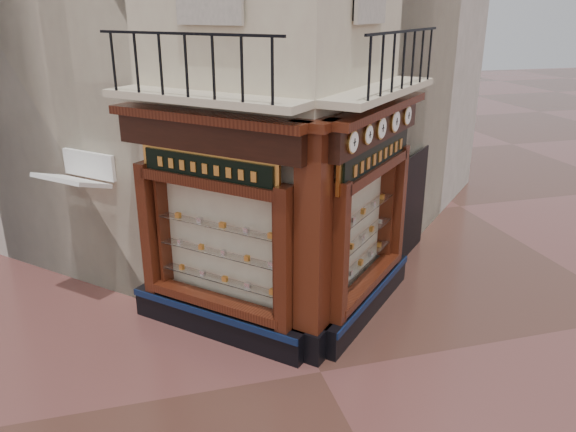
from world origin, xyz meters
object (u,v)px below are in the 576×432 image
object	(u,v)px
corner_pilaster	(313,249)
signboard_left	(207,168)
clock_c	(381,128)
clock_d	(395,121)
clock_e	(407,115)
signboard_right	(377,156)
clock_a	(353,142)
awning	(88,299)
clock_b	(368,134)

from	to	relation	value
corner_pilaster	signboard_left	xyz separation A→B (m)	(-1.46, 1.01, 1.15)
clock_c	clock_d	world-z (taller)	clock_d
clock_e	signboard_left	distance (m)	3.95
corner_pilaster	signboard_right	xyz separation A→B (m)	(1.46, 1.01, 1.15)
clock_a	clock_d	world-z (taller)	clock_d
clock_a	awning	distance (m)	6.42
clock_a	signboard_left	size ratio (longest dim) A/B	0.18
awning	signboard_right	xyz separation A→B (m)	(5.20, -2.02, 3.10)
clock_a	clock_b	bearing A→B (deg)	0.00
clock_e	clock_a	bearing A→B (deg)	180.00
signboard_left	signboard_right	xyz separation A→B (m)	(2.92, 0.00, -0.00)
signboard_right	clock_b	bearing A→B (deg)	-171.48
clock_a	clock_c	world-z (taller)	clock_c
corner_pilaster	clock_b	xyz separation A→B (m)	(1.02, 0.41, 1.67)
corner_pilaster	clock_b	bearing A→B (deg)	-22.88
clock_e	signboard_left	bearing A→B (deg)	146.21
awning	clock_b	bearing A→B (deg)	-163.85
corner_pilaster	clock_c	size ratio (longest dim) A/B	10.33
clock_e	corner_pilaster	bearing A→B (deg)	171.73
clock_a	clock_e	xyz separation A→B (m)	(1.79, 1.79, 0.00)
clock_e	signboard_right	bearing A→B (deg)	174.68
clock_d	corner_pilaster	bearing A→B (deg)	169.36
clock_e	signboard_right	distance (m)	1.30
clock_b	clock_c	size ratio (longest dim) A/B	0.85
clock_d	clock_c	bearing A→B (deg)	-180.00
clock_c	awning	bearing A→B (deg)	111.84
awning	clock_a	bearing A→B (deg)	-170.19
corner_pilaster	clock_b	distance (m)	2.00
clock_e	clock_b	bearing A→B (deg)	180.00
clock_c	awning	xyz separation A→B (m)	(-5.17, 2.21, -3.62)
corner_pilaster	clock_a	world-z (taller)	corner_pilaster
clock_e	awning	bearing A→B (deg)	123.36
corner_pilaster	clock_d	xyz separation A→B (m)	(1.91, 1.31, 1.67)
clock_d	clock_a	bearing A→B (deg)	-180.00
clock_b	signboard_right	xyz separation A→B (m)	(0.44, 0.60, -0.52)
corner_pilaster	signboard_right	world-z (taller)	corner_pilaster
clock_c	clock_d	distance (m)	0.68
clock_b	awning	bearing A→B (deg)	106.15
clock_a	clock_d	bearing A→B (deg)	0.00
clock_d	signboard_left	xyz separation A→B (m)	(-3.37, -0.29, -0.52)
clock_c	clock_d	xyz separation A→B (m)	(0.48, 0.48, 0.00)
clock_d	awning	xyz separation A→B (m)	(-5.65, 1.73, -3.62)
clock_e	awning	world-z (taller)	clock_e
corner_pilaster	signboard_left	size ratio (longest dim) A/B	2.06
corner_pilaster	clock_e	distance (m)	3.41
clock_b	clock_c	bearing A→B (deg)	-0.00
signboard_right	clock_c	bearing A→B (deg)	-145.10
clock_d	signboard_right	world-z (taller)	clock_d
clock_e	awning	xyz separation A→B (m)	(-6.12, 1.26, -3.62)
clock_c	signboard_left	xyz separation A→B (m)	(-2.89, 0.19, -0.52)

